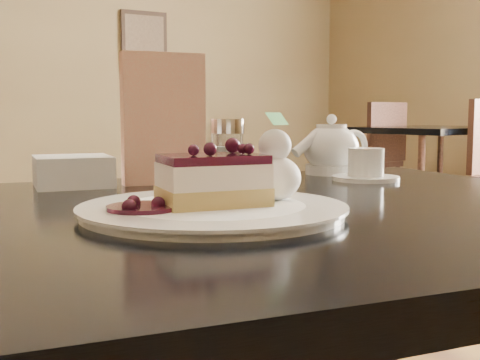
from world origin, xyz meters
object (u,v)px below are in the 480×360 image
main_table (200,270)px  bg_table_far_right (430,225)px  dessert_plate (213,210)px  tea_set (337,153)px  cheesecake_slice (213,180)px

main_table → bg_table_far_right: bearing=45.8°
main_table → dessert_plate: (-0.01, -0.05, 0.09)m
tea_set → bg_table_far_right: size_ratio=0.12×
dessert_plate → cheesecake_slice: bearing=180.0°
main_table → cheesecake_slice: 0.13m
cheesecake_slice → tea_set: bearing=42.3°
dessert_plate → tea_set: (0.43, 0.31, 0.04)m
main_table → tea_set: size_ratio=5.46×
tea_set → main_table: bearing=-148.2°
bg_table_far_right → tea_set: bearing=-148.4°
dessert_plate → bg_table_far_right: (3.05, 2.59, -0.71)m
cheesecake_slice → tea_set: size_ratio=0.55×
cheesecake_slice → dessert_plate: bearing=6.1°
dessert_plate → bg_table_far_right: bearing=40.3°
cheesecake_slice → bg_table_far_right: cheesecake_slice is taller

